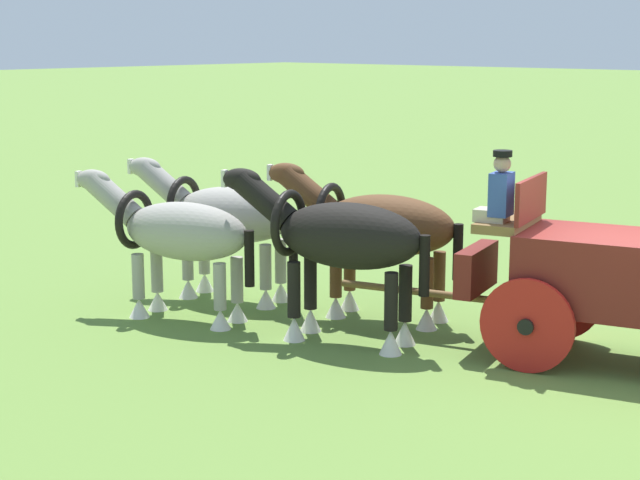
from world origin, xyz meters
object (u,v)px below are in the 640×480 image
Objects in this scene: draft_horse_rear_off at (378,228)px; draft_horse_lead_near at (177,234)px; draft_horse_lead_off at (225,217)px; show_wagon at (623,277)px; draft_horse_rear_near at (339,240)px.

draft_horse_lead_near is at bearing 41.36° from draft_horse_rear_off.
show_wagon is at bearing -171.18° from draft_horse_lead_off.
show_wagon reaches higher than draft_horse_lead_off.
draft_horse_rear_near is 1.01× the size of draft_horse_lead_near.
draft_horse_lead_off is (2.85, -0.59, -0.10)m from draft_horse_rear_near.
draft_horse_rear_off is 2.60m from draft_horse_lead_off.
draft_horse_lead_near is (2.52, 0.67, -0.14)m from draft_horse_rear_near.
draft_horse_lead_off is (2.52, 0.67, -0.04)m from draft_horse_rear_off.
show_wagon is at bearing -159.20° from draft_horse_lead_near.
draft_horse_rear_near is at bearing 105.01° from draft_horse_rear_off.
draft_horse_lead_near is at bearing 20.80° from show_wagon.
draft_horse_rear_off is at bearing -165.14° from draft_horse_lead_off.
show_wagon is at bearing -154.96° from draft_horse_rear_near.
show_wagon reaches higher than draft_horse_rear_off.
draft_horse_rear_off is (3.64, 0.29, 0.21)m from show_wagon.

